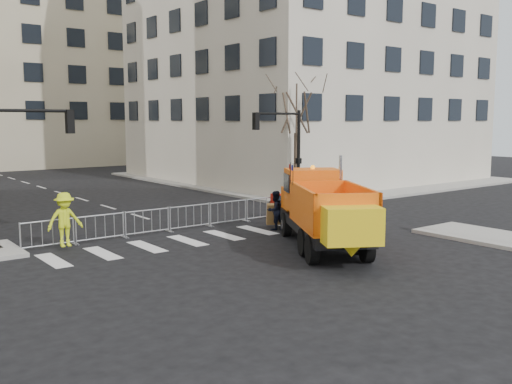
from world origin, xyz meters
TOP-DOWN VIEW (x-y plane):
  - ground at (0.00, 0.00)m, footprint 120.00×120.00m
  - sidewalk_back at (0.00, 8.50)m, footprint 64.00×5.00m
  - traffic_light_right at (8.50, 9.50)m, footprint 0.18×0.18m
  - crowd_barriers at (-0.75, 7.60)m, footprint 12.60×0.60m
  - street_tree at (9.20, 10.50)m, footprint 3.00×3.00m
  - plow_truck at (2.23, 1.03)m, footprint 6.54×8.95m
  - cop_a at (3.54, 4.93)m, footprint 0.72×0.57m
  - cop_b at (3.22, 5.14)m, footprint 0.88×0.70m
  - cop_c at (4.80, 4.46)m, footprint 1.01×0.79m
  - worker at (-5.59, 6.80)m, footprint 1.32×0.77m
  - newspaper_box at (5.09, 7.31)m, footprint 0.47×0.42m

SIDE VIEW (x-z plane):
  - ground at x=0.00m, z-range 0.00..0.00m
  - sidewalk_back at x=0.00m, z-range 0.00..0.15m
  - crowd_barriers at x=-0.75m, z-range 0.00..1.10m
  - newspaper_box at x=5.09m, z-range 0.15..1.25m
  - cop_c at x=4.80m, z-range 0.00..1.60m
  - cop_a at x=3.54m, z-range 0.00..1.73m
  - cop_b at x=3.22m, z-range 0.00..1.74m
  - worker at x=-5.59m, z-range 0.15..2.19m
  - plow_truck at x=2.23m, z-range -0.19..3.29m
  - traffic_light_right at x=8.50m, z-range 0.00..5.40m
  - street_tree at x=9.20m, z-range 0.00..7.50m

